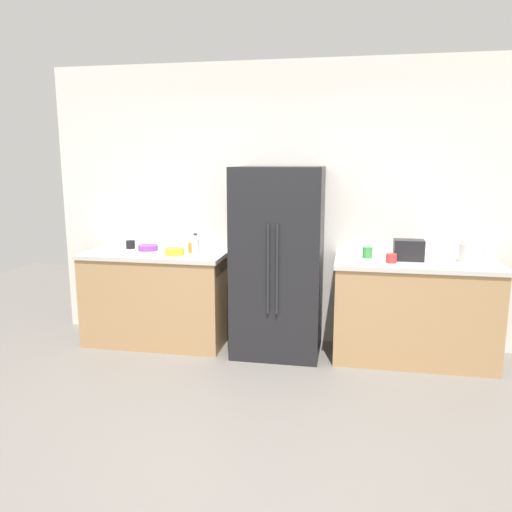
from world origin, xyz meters
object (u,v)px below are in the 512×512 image
Objects in this scene: refrigerator at (278,262)px; cup_b at (391,258)px; cup_d at (367,252)px; bowl_b at (175,252)px; cup_a at (192,248)px; cup_c at (131,245)px; bowl_a at (148,248)px; toaster at (409,250)px; rice_cooker at (473,248)px; bottle_a at (196,247)px.

refrigerator reaches higher than cup_b.
cup_d reaches higher than bowl_b.
cup_d is 1.83m from bowl_b.
cup_c is (-0.70, 0.11, -0.01)m from cup_a.
bowl_a is 1.07× the size of bowl_b.
cup_d is 2.17m from bowl_a.
cup_b is at bearing -138.78° from toaster.
rice_cooker reaches higher than bowl_b.
bowl_a is at bearing -179.73° from cup_d.
toaster reaches higher than cup_d.
refrigerator is 0.79m from bottle_a.
cup_d is at bearing 9.03° from refrigerator.
toaster is at bearing 3.77° from bowl_b.
toaster is (1.18, 0.08, 0.14)m from refrigerator.
bottle_a is 1.19× the size of bowl_b.
cup_d is at bearing 172.05° from toaster.
cup_a is at bearing 117.43° from bottle_a.
toaster is at bearing -0.92° from bowl_a.
bottle_a is at bearing -173.20° from refrigerator.
refrigerator is 0.84m from cup_d.
bowl_a is (-3.07, 0.04, -0.10)m from rice_cooker.
toaster is 1.97m from bottle_a.
toaster is at bearing 179.93° from rice_cooker.
cup_b is 2.02m from bowl_b.
toaster is 2.79× the size of cup_b.
bottle_a is at bearing -62.57° from cup_a.
bowl_b is at bearing 172.50° from bottle_a.
cup_d is (-0.36, 0.05, -0.04)m from toaster.
bowl_a is 0.39m from bowl_b.
bowl_b is (-0.22, 0.03, -0.05)m from bottle_a.
cup_b is at bearing 1.05° from bottle_a.
bowl_b is (-0.14, -0.13, -0.02)m from cup_a.
bowl_b is at bearing -176.23° from toaster.
bottle_a reaches higher than cup_d.
refrigerator reaches higher than bowl_b.
toaster is at bearing 41.22° from cup_b.
bowl_b is at bearing -176.35° from refrigerator.
bowl_a is at bearing 152.10° from bowl_b.
refrigerator is 6.68× the size of toaster.
bowl_a is (-2.53, 0.04, -0.07)m from toaster.
cup_d is (-0.91, 0.05, -0.08)m from rice_cooker.
refrigerator is at bearing -170.97° from cup_d.
rice_cooker is (1.73, 0.08, 0.17)m from refrigerator.
bowl_b is (-2.72, -0.14, -0.10)m from rice_cooker.
cup_b is 0.28m from cup_d.
cup_a is (-0.86, 0.07, 0.09)m from refrigerator.
cup_c reaches higher than cup_b.
toaster reaches higher than cup_c.
cup_d is (1.68, 0.06, -0.00)m from cup_a.
cup_c reaches higher than bowl_a.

